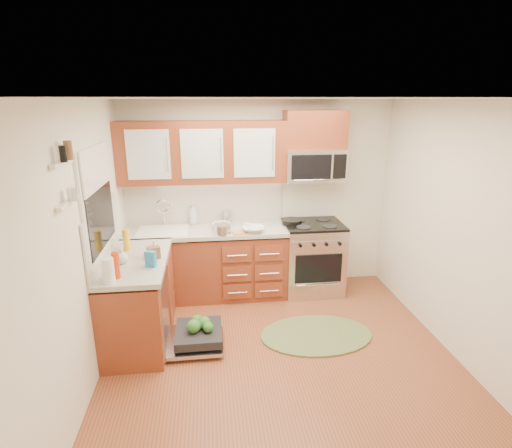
{
  "coord_description": "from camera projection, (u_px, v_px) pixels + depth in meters",
  "views": [
    {
      "loc": [
        -0.67,
        -3.41,
        2.49
      ],
      "look_at": [
        -0.15,
        0.85,
        1.15
      ],
      "focal_mm": 28.0,
      "sensor_mm": 36.0,
      "label": 1
    }
  ],
  "objects": [
    {
      "name": "bowl_a",
      "position": [
        253.0,
        229.0,
        4.93
      ],
      "size": [
        0.27,
        0.27,
        0.07
      ],
      "primitive_type": "imported",
      "rotation": [
        0.0,
        0.0,
        0.01
      ],
      "color": "#999999",
      "rests_on": "countertop_back"
    },
    {
      "name": "stock_pot",
      "position": [
        222.0,
        229.0,
        4.85
      ],
      "size": [
        0.26,
        0.26,
        0.12
      ],
      "primitive_type": "cylinder",
      "rotation": [
        0.0,
        0.0,
        0.37
      ],
      "color": "silver",
      "rests_on": "countertop_back"
    },
    {
      "name": "cabinet_over_mw",
      "position": [
        315.0,
        129.0,
        4.98
      ],
      "size": [
        0.76,
        0.35,
        0.47
      ],
      "primitive_type": "cube",
      "color": "brown",
      "rests_on": "ground"
    },
    {
      "name": "soap_bottle_c",
      "position": [
        122.0,
        256.0,
        3.97
      ],
      "size": [
        0.14,
        0.14,
        0.16
      ],
      "primitive_type": "imported",
      "rotation": [
        0.0,
        0.0,
        -0.12
      ],
      "color": "#999999",
      "rests_on": "countertop_left"
    },
    {
      "name": "paper_towel_roll",
      "position": [
        108.0,
        271.0,
        3.54
      ],
      "size": [
        0.13,
        0.13,
        0.23
      ],
      "primitive_type": "cylinder",
      "rotation": [
        0.0,
        0.0,
        -0.21
      ],
      "color": "white",
      "rests_on": "countertop_left"
    },
    {
      "name": "backsplash_left",
      "position": [
        102.0,
        234.0,
        3.98
      ],
      "size": [
        0.02,
        1.25,
        0.57
      ],
      "primitive_type": "cube",
      "color": "#B7B1A4",
      "rests_on": "ground"
    },
    {
      "name": "countertop_back",
      "position": [
        205.0,
        231.0,
        5.06
      ],
      "size": [
        2.07,
        0.64,
        0.05
      ],
      "primitive_type": "cube",
      "color": "#ADA99E",
      "rests_on": "base_cabinet_back"
    },
    {
      "name": "cup",
      "position": [
        247.0,
        225.0,
        5.06
      ],
      "size": [
        0.13,
        0.13,
        0.09
      ],
      "primitive_type": "imported",
      "rotation": [
        0.0,
        0.0,
        -0.22
      ],
      "color": "#999999",
      "rests_on": "countertop_back"
    },
    {
      "name": "soap_bottle_b",
      "position": [
        155.0,
        248.0,
        4.18
      ],
      "size": [
        0.09,
        0.09,
        0.17
      ],
      "primitive_type": "imported",
      "rotation": [
        0.0,
        0.0,
        0.26
      ],
      "color": "#999999",
      "rests_on": "countertop_left"
    },
    {
      "name": "window_blind",
      "position": [
        96.0,
        167.0,
        3.76
      ],
      "size": [
        0.02,
        0.96,
        0.4
      ],
      "primitive_type": "cube",
      "color": "white",
      "rests_on": "ground"
    },
    {
      "name": "wall_back",
      "position": [
        259.0,
        197.0,
        5.33
      ],
      "size": [
        3.5,
        0.04,
        2.5
      ],
      "primitive_type": "cube",
      "color": "silver",
      "rests_on": "ground"
    },
    {
      "name": "soap_bottle_a",
      "position": [
        193.0,
        214.0,
        5.22
      ],
      "size": [
        0.14,
        0.14,
        0.28
      ],
      "primitive_type": "imported",
      "rotation": [
        0.0,
        0.0,
        -0.33
      ],
      "color": "#999999",
      "rests_on": "countertop_back"
    },
    {
      "name": "rug",
      "position": [
        316.0,
        335.0,
        4.4
      ],
      "size": [
        1.39,
        1.07,
        0.02
      ],
      "primitive_type": null,
      "rotation": [
        0.0,
        0.0,
        0.23
      ],
      "color": "olive",
      "rests_on": "ground"
    },
    {
      "name": "cutting_board",
      "position": [
        243.0,
        232.0,
        4.89
      ],
      "size": [
        0.25,
        0.17,
        0.02
      ],
      "primitive_type": "cube",
      "rotation": [
        0.0,
        0.0,
        0.07
      ],
      "color": "tan",
      "rests_on": "countertop_back"
    },
    {
      "name": "red_bottle",
      "position": [
        116.0,
        265.0,
        3.63
      ],
      "size": [
        0.09,
        0.09,
        0.25
      ],
      "primitive_type": "cylinder",
      "rotation": [
        0.0,
        0.0,
        -0.4
      ],
      "color": "red",
      "rests_on": "countertop_left"
    },
    {
      "name": "base_cabinet_left",
      "position": [
        139.0,
        302.0,
        4.25
      ],
      "size": [
        0.6,
        1.25,
        0.85
      ],
      "primitive_type": "cube",
      "color": "brown",
      "rests_on": "ground"
    },
    {
      "name": "shelf_lower",
      "position": [
        68.0,
        203.0,
        3.0
      ],
      "size": [
        0.04,
        0.4,
        0.03
      ],
      "primitive_type": "cube",
      "color": "white",
      "rests_on": "ground"
    },
    {
      "name": "upper_cabinets",
      "position": [
        202.0,
        152.0,
        4.9
      ],
      "size": [
        2.05,
        0.35,
        0.75
      ],
      "primitive_type": null,
      "color": "brown",
      "rests_on": "ground"
    },
    {
      "name": "range",
      "position": [
        312.0,
        257.0,
        5.34
      ],
      "size": [
        0.76,
        0.64,
        0.95
      ],
      "primitive_type": null,
      "color": "silver",
      "rests_on": "ground"
    },
    {
      "name": "sink",
      "position": [
        164.0,
        240.0,
        5.01
      ],
      "size": [
        0.62,
        0.5,
        0.26
      ],
      "primitive_type": null,
      "color": "white",
      "rests_on": "ground"
    },
    {
      "name": "mustard_bottle",
      "position": [
        126.0,
        240.0,
        4.31
      ],
      "size": [
        0.08,
        0.08,
        0.23
      ],
      "primitive_type": "cylinder",
      "rotation": [
        0.0,
        0.0,
        0.12
      ],
      "color": "yellow",
      "rests_on": "countertop_left"
    },
    {
      "name": "window",
      "position": [
        98.0,
        201.0,
        3.86
      ],
      "size": [
        0.03,
        1.05,
        1.05
      ],
      "primitive_type": null,
      "color": "white",
      "rests_on": "ground"
    },
    {
      "name": "ceiling",
      "position": [
        286.0,
        99.0,
        3.3
      ],
      "size": [
        3.5,
        3.5,
        0.0
      ],
      "primitive_type": "plane",
      "rotation": [
        3.14,
        0.0,
        0.0
      ],
      "color": "white",
      "rests_on": "ground"
    },
    {
      "name": "wall_left",
      "position": [
        85.0,
        249.0,
        3.47
      ],
      "size": [
        0.04,
        3.5,
        2.5
      ],
      "primitive_type": "cube",
      "color": "silver",
      "rests_on": "ground"
    },
    {
      "name": "canister",
      "position": [
        227.0,
        217.0,
        5.26
      ],
      "size": [
        0.14,
        0.14,
        0.18
      ],
      "primitive_type": "cylinder",
      "rotation": [
        0.0,
        0.0,
        -0.25
      ],
      "color": "silver",
      "rests_on": "countertop_back"
    },
    {
      "name": "base_cabinet_back",
      "position": [
        207.0,
        265.0,
        5.21
      ],
      "size": [
        2.05,
        0.6,
        0.85
      ],
      "primitive_type": "cube",
      "color": "brown",
      "rests_on": "ground"
    },
    {
      "name": "floor",
      "position": [
        281.0,
        356.0,
        4.05
      ],
      "size": [
        3.5,
        3.5,
        0.0
      ],
      "primitive_type": "plane",
      "color": "brown",
      "rests_on": "ground"
    },
    {
      "name": "wall_front",
      "position": [
        347.0,
        356.0,
        2.02
      ],
      "size": [
        3.5,
        0.04,
        2.5
      ],
      "primitive_type": "cube",
      "color": "silver",
      "rests_on": "ground"
    },
    {
      "name": "skillet",
      "position": [
        292.0,
        221.0,
        5.2
      ],
      "size": [
        0.31,
        0.31,
        0.05
      ],
      "primitive_type": "cylinder",
      "rotation": [
        0.0,
        0.0,
        0.18
      ],
      "color": "black",
      "rests_on": "range"
    },
    {
      "name": "shelf_upper",
      "position": [
        62.0,
        163.0,
        2.91
      ],
      "size": [
        0.04,
        0.4,
        0.03
      ],
      "primitive_type": "cube",
      "color": "white",
      "rests_on": "ground"
    },
    {
      "name": "blue_carton",
      "position": [
        151.0,
        259.0,
        3.89
      ],
      "size": [
        0.11,
        0.09,
        0.16
      ],
      "primitive_type": "cube",
      "rotation": [
        0.0,
        0.0,
        -0.35
      ],
      "color": "teal",
      "rests_on": "countertop_left"
    },
    {
      "name": "microwave",
      "position": [
        314.0,
        165.0,
        5.09
      ],
      "size": [
        0.76,
        0.38,
        0.4
      ],
      "primitive_type": null,
      "color": "silver",
      "rests_on": "ground"
    },
    {
      "name": "countertop_left",
      "position": [
        136.0,
        261.0,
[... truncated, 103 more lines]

